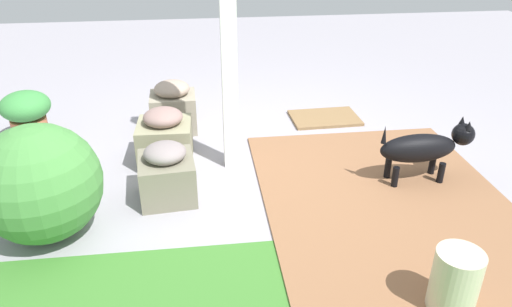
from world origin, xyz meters
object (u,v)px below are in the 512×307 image
stone_planter_nearest (173,107)px  ceramic_urn (455,282)px  dog (425,147)px  stone_planter_mid (167,174)px  stone_planter_near (165,137)px  doormat (325,118)px  porch_pillar (229,42)px  terracotta_pot_broad (27,113)px  round_shrub (40,184)px

stone_planter_nearest → ceramic_urn: 2.99m
stone_planter_nearest → dog: dog is taller
stone_planter_mid → ceramic_urn: (-1.55, 1.33, -0.01)m
stone_planter_nearest → stone_planter_mid: size_ratio=1.07×
stone_planter_near → doormat: (-1.57, -0.70, -0.20)m
dog → doormat: (0.44, -1.30, -0.29)m
porch_pillar → dog: 1.70m
stone_planter_near → doormat: size_ratio=0.70×
dog → ceramic_urn: bearing=72.6°
porch_pillar → doormat: 1.67m
porch_pillar → terracotta_pot_broad: (1.82, -0.71, -0.77)m
stone_planter_mid → terracotta_pot_broad: 1.75m
round_shrub → doormat: bearing=-144.2°
stone_planter_near → stone_planter_mid: bearing=93.7°
terracotta_pot_broad → ceramic_urn: size_ratio=1.24×
porch_pillar → round_shrub: 1.65m
stone_planter_nearest → stone_planter_near: stone_planter_nearest is taller
stone_planter_nearest → dog: bearing=147.5°
stone_planter_near → dog: size_ratio=0.63×
terracotta_pot_broad → ceramic_urn: terracotta_pot_broad is taller
stone_planter_mid → round_shrub: size_ratio=0.60×
stone_planter_near → round_shrub: round_shrub is taller
porch_pillar → dog: (-1.46, 0.47, -0.74)m
porch_pillar → stone_planter_near: size_ratio=4.40×
porch_pillar → stone_planter_near: 1.00m
doormat → porch_pillar: bearing=39.2°
porch_pillar → ceramic_urn: bearing=120.2°
porch_pillar → stone_planter_nearest: bearing=-57.5°
stone_planter_near → ceramic_urn: size_ratio=1.26×
stone_planter_nearest → terracotta_pot_broad: (1.32, 0.07, 0.04)m
porch_pillar → round_shrub: size_ratio=2.69×
stone_planter_nearest → ceramic_urn: stone_planter_nearest is taller
ceramic_urn → doormat: bearing=-89.5°
dog → terracotta_pot_broad: bearing=-19.7°
stone_planter_nearest → doormat: bearing=-177.9°
doormat → stone_planter_nearest: bearing=2.1°
terracotta_pot_broad → porch_pillar: bearing=158.7°
stone_planter_nearest → stone_planter_near: 0.64m
porch_pillar → terracotta_pot_broad: 2.10m
porch_pillar → stone_planter_nearest: size_ratio=4.23×
stone_planter_near → doormat: bearing=-156.1°
porch_pillar → stone_planter_near: bearing=-13.8°
stone_planter_nearest → round_shrub: bearing=64.0°
terracotta_pot_broad → dog: (-3.27, 1.18, 0.03)m
stone_planter_nearest → stone_planter_near: bearing=85.1°
terracotta_pot_broad → round_shrub: bearing=109.4°
round_shrub → dog: (-2.73, -0.36, -0.09)m
stone_planter_nearest → ceramic_urn: (-1.54, 2.57, -0.04)m
terracotta_pot_broad → doormat: size_ratio=0.69×
porch_pillar → stone_planter_mid: size_ratio=4.51×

